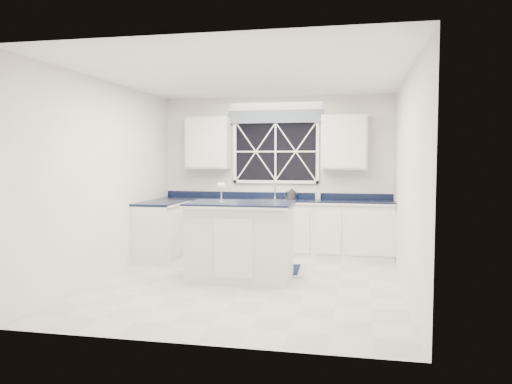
% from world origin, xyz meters
% --- Properties ---
extents(ground, '(4.50, 4.50, 0.00)m').
position_xyz_m(ground, '(0.00, 0.00, 0.00)').
color(ground, '#BABBB5').
rests_on(ground, ground).
extents(back_wall, '(4.00, 0.10, 2.70)m').
position_xyz_m(back_wall, '(0.00, 2.25, 1.35)').
color(back_wall, beige).
rests_on(back_wall, ground).
extents(base_cabinets, '(3.99, 1.60, 0.90)m').
position_xyz_m(base_cabinets, '(-0.33, 1.78, 0.45)').
color(base_cabinets, silver).
rests_on(base_cabinets, ground).
extents(countertop, '(3.98, 0.64, 0.04)m').
position_xyz_m(countertop, '(0.00, 1.95, 0.92)').
color(countertop, black).
rests_on(countertop, base_cabinets).
extents(dishwasher, '(0.60, 0.58, 0.82)m').
position_xyz_m(dishwasher, '(-1.10, 1.95, 0.41)').
color(dishwasher, black).
rests_on(dishwasher, ground).
extents(window, '(1.65, 0.09, 1.26)m').
position_xyz_m(window, '(0.00, 2.20, 1.83)').
color(window, black).
rests_on(window, ground).
extents(upper_cabinets, '(3.10, 0.34, 0.90)m').
position_xyz_m(upper_cabinets, '(0.00, 2.08, 1.90)').
color(upper_cabinets, silver).
rests_on(upper_cabinets, ground).
extents(faucet, '(0.05, 0.20, 0.30)m').
position_xyz_m(faucet, '(0.00, 2.14, 1.10)').
color(faucet, '#B6B6B8').
rests_on(faucet, countertop).
extents(island, '(1.42, 0.87, 1.05)m').
position_xyz_m(island, '(-0.13, 0.10, 0.53)').
color(island, silver).
rests_on(island, ground).
extents(rug, '(1.45, 0.92, 0.02)m').
position_xyz_m(rug, '(-0.05, 0.76, 0.01)').
color(rug, '#A1A19C').
rests_on(rug, ground).
extents(kettle, '(0.26, 0.19, 0.19)m').
position_xyz_m(kettle, '(0.30, 2.07, 1.03)').
color(kettle, '#2F2F31').
rests_on(kettle, countertop).
extents(wine_glass, '(0.12, 0.12, 0.28)m').
position_xyz_m(wine_glass, '(-0.40, 0.13, 1.24)').
color(wine_glass, silver).
rests_on(wine_glass, island).
extents(soap_bottle, '(0.10, 0.10, 0.18)m').
position_xyz_m(soap_bottle, '(0.74, 2.12, 1.03)').
color(soap_bottle, silver).
rests_on(soap_bottle, countertop).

